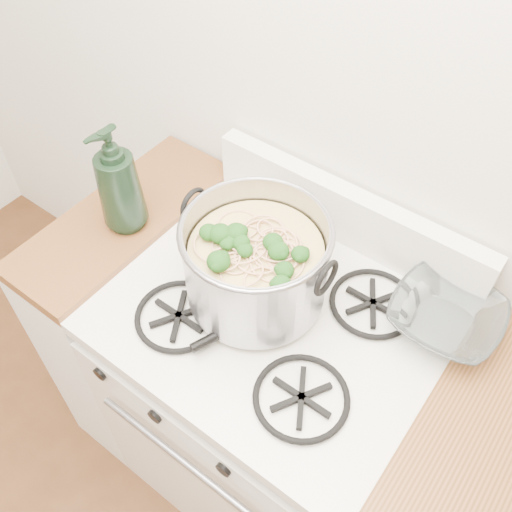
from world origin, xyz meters
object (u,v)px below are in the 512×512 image
object	(u,v)px
gas_range	(271,403)
stock_pot	(256,264)
spatula	(290,298)
bottle	(118,180)
glass_bowl	(444,321)

from	to	relation	value
gas_range	stock_pot	bearing A→B (deg)	171.14
gas_range	spatula	distance (m)	0.50
gas_range	stock_pot	world-z (taller)	stock_pot
spatula	bottle	xyz separation A→B (m)	(-0.48, -0.04, 0.13)
spatula	bottle	size ratio (longest dim) A/B	1.03
bottle	stock_pot	bearing A→B (deg)	8.33
spatula	glass_bowl	distance (m)	0.35
stock_pot	bottle	world-z (taller)	bottle
bottle	gas_range	bearing A→B (deg)	6.74
spatula	bottle	bearing A→B (deg)	-153.72
gas_range	spatula	size ratio (longest dim) A/B	2.98
spatula	stock_pot	bearing A→B (deg)	-141.85
gas_range	bottle	distance (m)	0.79
spatula	glass_bowl	xyz separation A→B (m)	(0.31, 0.16, 0.00)
spatula	glass_bowl	world-z (taller)	glass_bowl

